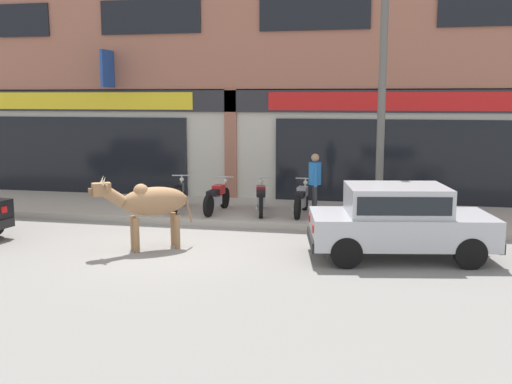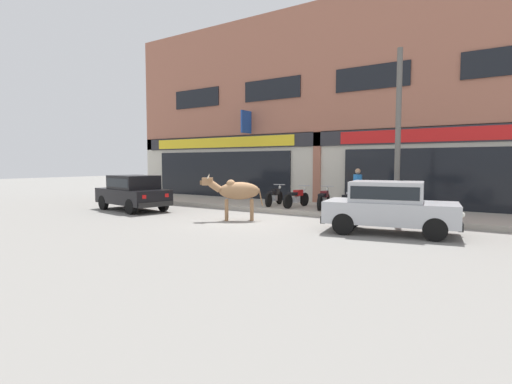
# 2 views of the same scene
# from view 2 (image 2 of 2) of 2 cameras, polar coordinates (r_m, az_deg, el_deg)

# --- Properties ---
(ground_plane) EXTENTS (90.00, 90.00, 0.00)m
(ground_plane) POSITION_cam_2_polar(r_m,az_deg,el_deg) (13.77, -1.46, -4.06)
(ground_plane) COLOR gray
(sidewalk) EXTENTS (19.00, 3.42, 0.17)m
(sidewalk) POSITION_cam_2_polar(r_m,az_deg,el_deg) (17.07, 6.20, -2.19)
(sidewalk) COLOR #A8A093
(sidewalk) RESTS_ON ground
(shop_building) EXTENTS (23.00, 1.40, 9.21)m
(shop_building) POSITION_cam_2_polar(r_m,az_deg,el_deg) (18.88, 9.16, 11.49)
(shop_building) COLOR #9E604C
(shop_building) RESTS_ON ground
(cow) EXTENTS (1.84, 1.48, 1.61)m
(cow) POSITION_cam_2_polar(r_m,az_deg,el_deg) (13.67, -2.84, 0.11)
(cow) COLOR #936B47
(cow) RESTS_ON ground
(car_0) EXTENTS (3.80, 2.22, 1.46)m
(car_0) POSITION_cam_2_polar(r_m,az_deg,el_deg) (11.73, 18.43, -1.72)
(car_0) COLOR black
(car_0) RESTS_ON ground
(car_1) EXTENTS (3.79, 2.17, 1.46)m
(car_1) POSITION_cam_2_polar(r_m,az_deg,el_deg) (17.26, -17.17, 0.15)
(car_1) COLOR black
(car_1) RESTS_ON ground
(motorcycle_0) EXTENTS (0.57, 1.80, 0.88)m
(motorcycle_0) POSITION_cam_2_polar(r_m,az_deg,el_deg) (16.92, 2.62, -0.63)
(motorcycle_0) COLOR black
(motorcycle_0) RESTS_ON sidewalk
(motorcycle_1) EXTENTS (0.52, 1.81, 0.88)m
(motorcycle_1) POSITION_cam_2_polar(r_m,az_deg,el_deg) (16.34, 5.79, -0.82)
(motorcycle_1) COLOR black
(motorcycle_1) RESTS_ON sidewalk
(motorcycle_2) EXTENTS (0.61, 1.79, 0.88)m
(motorcycle_2) POSITION_cam_2_polar(r_m,az_deg,el_deg) (15.91, 9.64, -0.99)
(motorcycle_2) COLOR black
(motorcycle_2) RESTS_ON sidewalk
(motorcycle_3) EXTENTS (0.52, 1.81, 0.88)m
(motorcycle_3) POSITION_cam_2_polar(r_m,az_deg,el_deg) (15.54, 13.26, -1.17)
(motorcycle_3) COLOR black
(motorcycle_3) RESTS_ON sidewalk
(pedestrian) EXTENTS (0.32, 0.49, 1.60)m
(pedestrian) POSITION_cam_2_polar(r_m,az_deg,el_deg) (15.19, 14.31, 0.95)
(pedestrian) COLOR #2D2D33
(pedestrian) RESTS_ON sidewalk
(utility_pole) EXTENTS (0.18, 0.18, 5.54)m
(utility_pole) POSITION_cam_2_polar(r_m,az_deg,el_deg) (14.07, 19.63, 7.86)
(utility_pole) COLOR #595651
(utility_pole) RESTS_ON sidewalk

